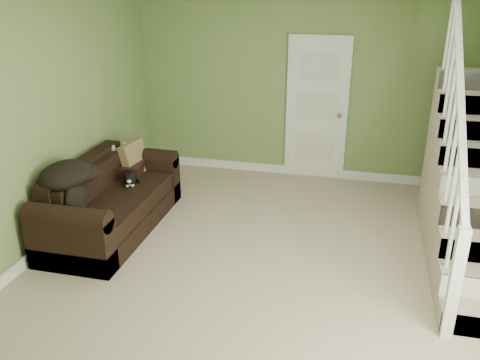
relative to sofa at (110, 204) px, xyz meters
The scene contains 13 objects.
floor 2.09m from the sofa, 13.29° to the right, with size 5.00×5.50×0.01m, color tan.
wall_back 3.20m from the sofa, 48.46° to the left, with size 5.00×0.04×2.60m, color #708C4B.
wall_front 3.93m from the sofa, 58.01° to the right, with size 5.00×0.04×2.60m, color #708C4B.
wall_left 1.20m from the sofa, 135.56° to the right, with size 0.04×5.50×2.60m, color #708C4B.
baseboard_back 3.03m from the sofa, 48.08° to the left, with size 5.00×0.04×0.12m, color white.
baseboard_left 0.70m from the sofa, 133.73° to the right, with size 0.04×5.50×0.12m, color white.
door 3.15m from the sofa, 46.52° to the left, with size 0.86×0.12×2.02m.
sofa is the anchor object (origin of this frame).
side_table 0.66m from the sofa, 100.55° to the left, with size 0.57×0.57×0.82m.
cat 0.39m from the sofa, 69.09° to the left, with size 0.28×0.42×0.21m.
banana 0.59m from the sofa, 68.87° to the right, with size 0.05×0.17×0.05m, color gold.
throw_pillow 0.77m from the sofa, 89.40° to the left, with size 0.11×0.43×0.43m, color #4D391F.
throw_blanket 0.74m from the sofa, 112.33° to the right, with size 0.48×0.64×0.26m, color black.
Camera 1 is at (0.71, -4.32, 2.77)m, focal length 38.00 mm.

